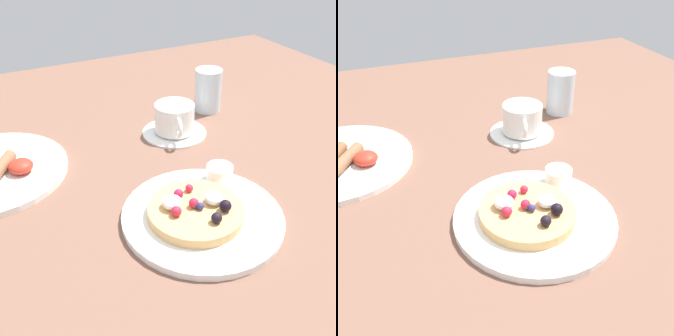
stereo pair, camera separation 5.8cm
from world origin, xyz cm
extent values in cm
cube|color=brown|center=(0.00, 0.00, -1.50)|extent=(159.67, 150.10, 3.00)
cylinder|color=white|center=(6.69, -6.35, 0.59)|extent=(24.82, 24.82, 1.17)
cylinder|color=tan|center=(5.47, -6.27, 1.99)|extent=(14.57, 14.57, 1.64)
sphere|color=red|center=(3.25, -4.39, 3.52)|extent=(1.42, 1.42, 1.42)
sphere|color=navy|center=(2.46, -6.34, 3.32)|extent=(1.02, 1.02, 1.02)
sphere|color=navy|center=(5.83, -6.98, 3.38)|extent=(1.15, 1.15, 1.15)
sphere|color=navy|center=(5.21, -5.82, 3.34)|extent=(1.06, 1.06, 1.06)
sphere|color=navy|center=(5.32, -6.25, 3.45)|extent=(1.29, 1.29, 1.29)
sphere|color=red|center=(1.98, -6.62, 3.58)|extent=(1.55, 1.55, 1.55)
sphere|color=red|center=(6.61, -2.38, 3.44)|extent=(1.27, 1.27, 1.27)
sphere|color=red|center=(5.22, -6.09, 3.56)|extent=(1.51, 1.51, 1.51)
sphere|color=black|center=(8.90, -8.99, 3.72)|extent=(1.83, 1.83, 1.83)
sphere|color=black|center=(6.34, -10.57, 3.61)|extent=(1.61, 1.61, 1.61)
sphere|color=#C21D43|center=(4.31, -3.04, 3.56)|extent=(1.50, 1.50, 1.50)
ellipsoid|color=white|center=(8.45, -6.61, 3.65)|extent=(2.80, 2.80, 1.68)
ellipsoid|color=white|center=(2.33, -4.63, 3.73)|extent=(3.09, 3.09, 1.85)
cylinder|color=white|center=(13.96, 0.47, 2.55)|extent=(4.55, 4.55, 2.77)
cylinder|color=#522B0B|center=(13.96, 0.47, 3.11)|extent=(3.73, 3.73, 0.33)
ellipsoid|color=red|center=(-15.57, 18.36, 2.27)|extent=(4.31, 4.31, 2.37)
cylinder|color=white|center=(16.17, 20.28, 0.39)|extent=(13.55, 13.55, 0.78)
cylinder|color=white|center=(16.17, 20.28, 3.70)|extent=(8.28, 8.28, 5.84)
torus|color=white|center=(14.54, 15.40, 3.99)|extent=(2.05, 4.11, 4.07)
cylinder|color=brown|center=(16.17, 20.28, 5.57)|extent=(7.04, 7.04, 0.47)
cylinder|color=silver|center=(28.69, 27.13, 4.89)|extent=(6.17, 6.17, 9.78)
camera|label=1|loc=(-19.94, -46.00, 40.63)|focal=42.90mm
camera|label=2|loc=(-14.69, -48.40, 40.63)|focal=42.90mm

